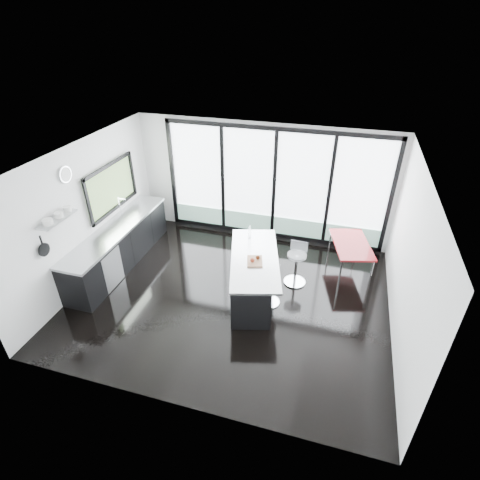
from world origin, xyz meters
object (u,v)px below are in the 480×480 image
(bar_stool_near, at_px, (270,289))
(bar_stool_far, at_px, (296,269))
(red_table, at_px, (349,257))
(island, at_px, (251,275))

(bar_stool_near, relative_size, bar_stool_far, 0.90)
(bar_stool_near, height_order, red_table, red_table)
(bar_stool_near, distance_m, red_table, 2.08)
(bar_stool_near, height_order, bar_stool_far, bar_stool_far)
(island, xyz_separation_m, bar_stool_far, (0.80, 0.58, -0.08))
(island, relative_size, red_table, 1.80)
(island, xyz_separation_m, red_table, (1.83, 1.35, -0.10))
(bar_stool_near, xyz_separation_m, bar_stool_far, (0.37, 0.76, 0.03))
(island, relative_size, bar_stool_far, 3.19)
(island, bearing_deg, bar_stool_near, -23.11)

